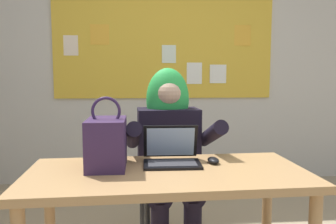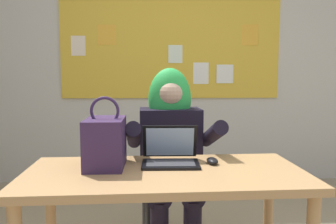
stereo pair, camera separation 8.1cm
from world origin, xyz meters
The scene contains 7 objects.
wall_back_bulletin centered at (0.00, 2.11, 1.48)m, with size 6.03×2.31×2.95m.
desk_main centered at (-0.13, -0.01, 0.62)m, with size 1.46×0.71×0.72m.
chair_at_desk centered at (-0.08, 0.69, 0.51)m, with size 0.46×0.46×0.90m.
person_costumed centered at (-0.07, 0.56, 0.74)m, with size 0.61×0.62×1.25m.
laptop centered at (-0.10, 0.14, 0.76)m, with size 0.31×0.27×0.21m.
computer_mouse centered at (0.13, 0.12, 0.73)m, with size 0.06×0.10×0.03m, color black.
handbag centered at (-0.45, 0.09, 0.85)m, with size 0.20×0.30×0.38m.
Camera 2 is at (-0.19, -1.71, 1.21)m, focal length 36.38 mm.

